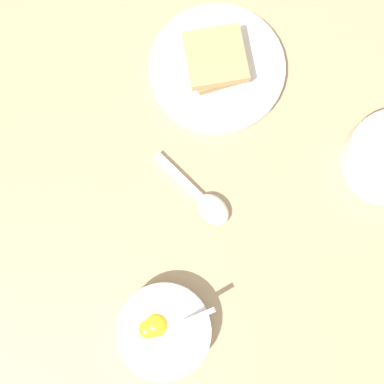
# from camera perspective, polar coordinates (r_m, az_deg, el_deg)

# --- Properties ---
(ground_plane) EXTENTS (3.00, 3.00, 0.00)m
(ground_plane) POSITION_cam_1_polar(r_m,az_deg,el_deg) (0.72, 2.36, 2.27)
(ground_plane) COLOR tan
(egg_bowl) EXTENTS (0.14, 0.14, 0.07)m
(egg_bowl) POSITION_cam_1_polar(r_m,az_deg,el_deg) (0.69, -3.58, -17.05)
(egg_bowl) COLOR white
(egg_bowl) RESTS_ON ground_plane
(toast_plate) EXTENTS (0.22, 0.22, 0.02)m
(toast_plate) POSITION_cam_1_polar(r_m,az_deg,el_deg) (0.76, 3.18, 15.38)
(toast_plate) COLOR white
(toast_plate) RESTS_ON ground_plane
(toast_sandwich) EXTENTS (0.13, 0.13, 0.03)m
(toast_sandwich) POSITION_cam_1_polar(r_m,az_deg,el_deg) (0.74, 3.04, 16.57)
(toast_sandwich) COLOR tan
(toast_sandwich) RESTS_ON toast_plate
(soup_spoon) EXTENTS (0.15, 0.06, 0.03)m
(soup_spoon) POSITION_cam_1_polar(r_m,az_deg,el_deg) (0.70, 1.75, -1.36)
(soup_spoon) COLOR white
(soup_spoon) RESTS_ON ground_plane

